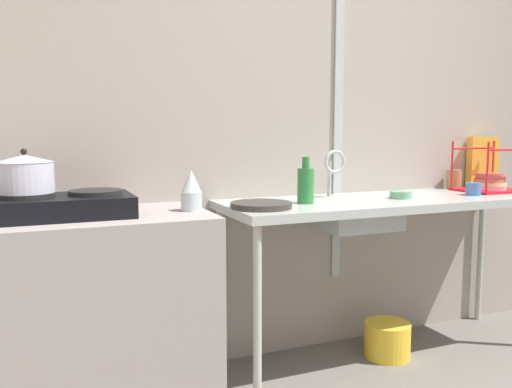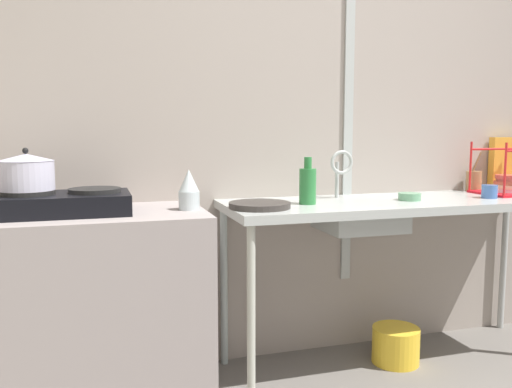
{
  "view_description": "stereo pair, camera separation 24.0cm",
  "coord_description": "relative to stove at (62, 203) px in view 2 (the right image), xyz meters",
  "views": [
    {
      "loc": [
        -1.46,
        -0.84,
        1.17
      ],
      "look_at": [
        -0.54,
        1.36,
        0.89
      ],
      "focal_mm": 37.35,
      "sensor_mm": 36.0,
      "label": 1
    },
    {
      "loc": [
        -1.24,
        -0.92,
        1.17
      ],
      "look_at": [
        -0.54,
        1.36,
        0.89
      ],
      "focal_mm": 37.35,
      "sensor_mm": 36.0,
      "label": 2
    }
  ],
  "objects": [
    {
      "name": "pot_on_left_burner",
      "position": [
        -0.13,
        0.0,
        0.13
      ],
      "size": [
        0.22,
        0.22,
        0.17
      ],
      "color": "silver",
      "rests_on": "stove"
    },
    {
      "name": "cup_by_rack",
      "position": [
        2.03,
        -0.08,
        -0.01
      ],
      "size": [
        0.08,
        0.08,
        0.07
      ],
      "primitive_type": "cylinder",
      "color": "#4267AA",
      "rests_on": "counter_sink"
    },
    {
      "name": "counter_sink",
      "position": [
        1.58,
        -0.0,
        -0.11
      ],
      "size": [
        1.79,
        0.56,
        0.84
      ],
      "color": "#ABB1AD",
      "rests_on": "ground"
    },
    {
      "name": "sink_basin",
      "position": [
        1.34,
        -0.02,
        -0.11
      ],
      "size": [
        0.37,
        0.32,
        0.14
      ],
      "primitive_type": "cube",
      "color": "#ABB1AD",
      "rests_on": "counter_sink"
    },
    {
      "name": "wall_back",
      "position": [
        1.37,
        0.33,
        0.38
      ],
      "size": [
        5.0,
        0.1,
        2.53
      ],
      "primitive_type": "cube",
      "color": "#A2968C",
      "rests_on": "ground"
    },
    {
      "name": "stove",
      "position": [
        0.0,
        0.0,
        0.0
      ],
      "size": [
        0.54,
        0.33,
        0.1
      ],
      "color": "black",
      "rests_on": "counter_concrete"
    },
    {
      "name": "frying_pan",
      "position": [
        0.82,
        -0.07,
        -0.03
      ],
      "size": [
        0.27,
        0.27,
        0.03
      ],
      "primitive_type": "cylinder",
      "color": "#332E2B",
      "rests_on": "counter_sink"
    },
    {
      "name": "percolator",
      "position": [
        0.52,
        -0.03,
        0.04
      ],
      "size": [
        0.09,
        0.09,
        0.17
      ],
      "color": "silver",
      "rests_on": "counter_concrete"
    },
    {
      "name": "cereal_box",
      "position": [
        2.41,
        0.23,
        0.1
      ],
      "size": [
        0.2,
        0.08,
        0.3
      ],
      "primitive_type": "cube",
      "rotation": [
        0.0,
        0.0,
        -0.12
      ],
      "color": "gold",
      "rests_on": "counter_sink"
    },
    {
      "name": "bottle_by_sink",
      "position": [
        1.07,
        -0.01,
        0.04
      ],
      "size": [
        0.08,
        0.08,
        0.22
      ],
      "color": "#2B7739",
      "rests_on": "counter_sink"
    },
    {
      "name": "wall_metal_strip",
      "position": [
        1.42,
        0.27,
        0.5
      ],
      "size": [
        0.05,
        0.01,
        2.02
      ],
      "primitive_type": "cube",
      "color": "#ABB1AD"
    },
    {
      "name": "small_bowl_on_drainboard",
      "position": [
        1.6,
        -0.03,
        -0.03
      ],
      "size": [
        0.11,
        0.11,
        0.04
      ],
      "primitive_type": "cylinder",
      "color": "#639C74",
      "rests_on": "counter_sink"
    },
    {
      "name": "utensil_jar",
      "position": [
        2.18,
        0.22,
        0.01
      ],
      "size": [
        0.08,
        0.08,
        0.22
      ],
      "color": "#9A764C",
      "rests_on": "counter_sink"
    },
    {
      "name": "dish_rack",
      "position": [
        2.27,
        0.03,
        0.0
      ],
      "size": [
        0.33,
        0.28,
        0.28
      ],
      "color": "red",
      "rests_on": "counter_sink"
    },
    {
      "name": "faucet",
      "position": [
        1.31,
        0.13,
        0.12
      ],
      "size": [
        0.12,
        0.07,
        0.24
      ],
      "color": "#ABB1AD",
      "rests_on": "counter_sink"
    },
    {
      "name": "counter_concrete",
      "position": [
        -0.06,
        0.0,
        -0.47
      ],
      "size": [
        1.29,
        0.56,
        0.84
      ],
      "primitive_type": "cube",
      "color": "gray",
      "rests_on": "ground"
    },
    {
      "name": "bucket_on_floor",
      "position": [
        1.57,
        -0.0,
        -0.79
      ],
      "size": [
        0.24,
        0.24,
        0.18
      ],
      "primitive_type": "cylinder",
      "color": "yellow",
      "rests_on": "ground"
    }
  ]
}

